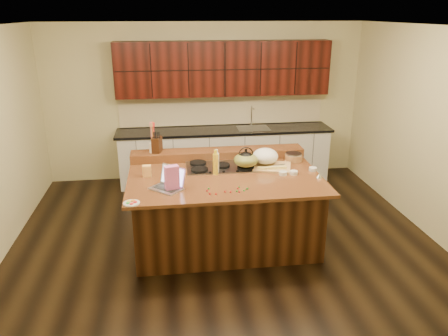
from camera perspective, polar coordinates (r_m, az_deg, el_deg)
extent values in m
cube|color=black|center=(5.86, 0.07, -9.45)|extent=(5.50, 5.00, 0.01)
cube|color=silver|center=(5.11, 0.08, 18.08)|extent=(5.50, 5.00, 0.01)
cube|color=#C6BE8A|center=(7.75, -2.47, 8.57)|extent=(5.50, 0.01, 2.70)
cube|color=#C6BE8A|center=(3.05, 6.56, -10.01)|extent=(5.50, 0.01, 2.70)
cube|color=#C6BE8A|center=(6.31, 25.77, 3.98)|extent=(0.01, 5.00, 2.70)
cube|color=black|center=(5.65, 0.07, -5.52)|extent=(2.22, 1.42, 0.88)
cube|color=black|center=(5.47, 0.07, -1.16)|extent=(2.40, 1.60, 0.04)
cube|color=black|center=(6.10, -0.82, 1.88)|extent=(2.40, 0.30, 0.12)
cube|color=gray|center=(5.74, -0.33, 0.14)|extent=(0.92, 0.52, 0.02)
cylinder|color=black|center=(5.83, -3.43, 0.64)|extent=(0.22, 0.22, 0.03)
cylinder|color=black|center=(5.90, 2.39, 0.89)|extent=(0.22, 0.22, 0.03)
cylinder|color=black|center=(5.59, -3.22, -0.23)|extent=(0.22, 0.22, 0.03)
cylinder|color=black|center=(5.66, 2.85, 0.05)|extent=(0.22, 0.22, 0.03)
cylinder|color=black|center=(5.74, -0.34, 0.35)|extent=(0.22, 0.22, 0.03)
cube|color=silver|center=(7.69, 0.09, 1.56)|extent=(3.60, 0.62, 0.90)
cube|color=black|center=(7.55, 0.10, 4.95)|extent=(3.70, 0.66, 0.04)
cube|color=gray|center=(7.63, 3.83, 5.18)|extent=(0.55, 0.42, 0.01)
cylinder|color=gray|center=(7.76, 3.60, 6.83)|extent=(0.02, 0.02, 0.36)
cube|color=black|center=(7.50, -0.06, 12.86)|extent=(3.60, 0.34, 0.90)
cube|color=#C6BE8A|center=(7.79, -0.21, 7.52)|extent=(3.60, 0.03, 0.50)
ellipsoid|color=black|center=(5.62, 2.87, 1.15)|extent=(0.23, 0.23, 0.19)
ellipsoid|color=olive|center=(5.63, 2.87, 1.05)|extent=(0.40, 0.40, 0.17)
cube|color=#B7B7BC|center=(5.08, -7.55, -2.70)|extent=(0.43, 0.42, 0.02)
cube|color=black|center=(5.08, -7.56, -2.59)|extent=(0.32, 0.31, 0.00)
cube|color=#B7B7BC|center=(5.12, -6.69, -0.99)|extent=(0.31, 0.30, 0.23)
cube|color=silver|center=(5.11, -6.74, -1.01)|extent=(0.27, 0.26, 0.19)
cylinder|color=yellow|center=(5.46, -1.11, 0.50)|extent=(0.08, 0.08, 0.27)
cylinder|color=silver|center=(5.54, -0.96, 0.70)|extent=(0.08, 0.08, 0.25)
cube|color=tan|center=(5.76, 5.77, 0.19)|extent=(0.68, 0.57, 0.03)
ellipsoid|color=white|center=(5.80, 5.41, 1.56)|extent=(0.34, 0.34, 0.21)
cube|color=#EDD872|center=(5.60, 5.05, -0.04)|extent=(0.13, 0.03, 0.03)
cube|color=#EDD872|center=(5.63, 6.31, 0.02)|extent=(0.13, 0.03, 0.03)
cube|color=#EDD872|center=(5.66, 7.56, 0.08)|extent=(0.13, 0.03, 0.03)
cylinder|color=gray|center=(5.77, 7.05, 0.36)|extent=(0.22, 0.09, 0.01)
cylinder|color=white|center=(5.57, 9.09, -0.59)|extent=(0.12, 0.12, 0.04)
cylinder|color=white|center=(5.73, 11.52, -0.14)|extent=(0.13, 0.13, 0.04)
cylinder|color=white|center=(5.52, 7.72, -0.68)|extent=(0.12, 0.12, 0.04)
cylinder|color=#996B3F|center=(6.06, 9.06, 1.34)|extent=(0.31, 0.31, 0.09)
cone|color=silver|center=(5.50, 12.34, -0.91)|extent=(0.10, 0.10, 0.07)
cube|color=pink|center=(5.00, -6.83, -1.34)|extent=(0.18, 0.13, 0.30)
cylinder|color=white|center=(4.78, -11.99, -4.50)|extent=(0.23, 0.23, 0.01)
cube|color=#F6B357|center=(5.49, -10.04, -0.40)|extent=(0.11, 0.08, 0.14)
cylinder|color=white|center=(6.03, -9.18, 2.68)|extent=(0.13, 0.13, 0.14)
cube|color=black|center=(6.01, -8.75, 3.04)|extent=(0.15, 0.20, 0.21)
ellipsoid|color=red|center=(4.90, -1.87, -3.38)|extent=(0.02, 0.02, 0.02)
ellipsoid|color=#198C26|center=(5.09, 1.99, -2.50)|extent=(0.02, 0.02, 0.02)
ellipsoid|color=red|center=(4.96, 0.14, -3.11)|extent=(0.02, 0.02, 0.02)
ellipsoid|color=#198C26|center=(5.05, -2.01, -2.69)|extent=(0.02, 0.02, 0.02)
ellipsoid|color=red|center=(4.98, -2.21, -2.99)|extent=(0.02, 0.02, 0.02)
ellipsoid|color=#198C26|center=(5.04, 3.03, -2.72)|extent=(0.02, 0.02, 0.02)
ellipsoid|color=red|center=(4.90, -1.05, -3.40)|extent=(0.02, 0.02, 0.02)
ellipsoid|color=#198C26|center=(4.99, 2.63, -2.96)|extent=(0.02, 0.02, 0.02)
ellipsoid|color=red|center=(4.95, 0.86, -3.13)|extent=(0.02, 0.02, 0.02)
ellipsoid|color=#198C26|center=(4.97, 1.69, -3.04)|extent=(0.02, 0.02, 0.02)
ellipsoid|color=red|center=(5.05, 1.83, -2.65)|extent=(0.02, 0.02, 0.02)
ellipsoid|color=#198C26|center=(5.05, 3.09, -2.69)|extent=(0.02, 0.02, 0.02)
ellipsoid|color=red|center=(4.96, 2.03, -3.12)|extent=(0.02, 0.02, 0.02)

